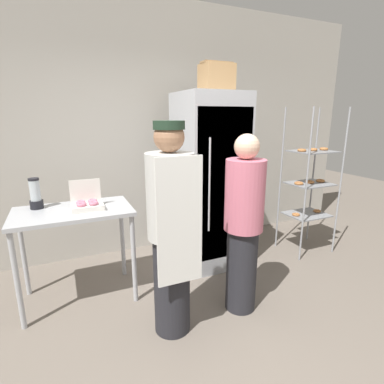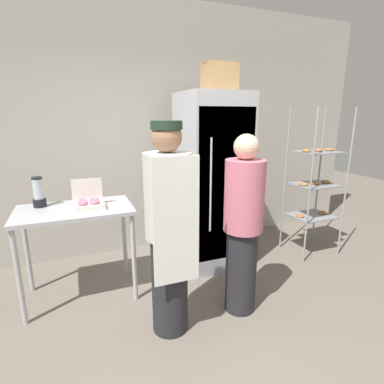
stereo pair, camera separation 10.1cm
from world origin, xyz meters
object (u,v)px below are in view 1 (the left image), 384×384
at_px(person_baker, 171,230).
at_px(blender_pitcher, 35,195).
at_px(cardboard_storage_box, 217,78).
at_px(person_customer, 243,225).
at_px(refrigerator, 209,182).
at_px(donut_box, 87,204).
at_px(baking_rack, 310,182).

bearing_deg(person_baker, blender_pitcher, 135.15).
relative_size(cardboard_storage_box, person_baker, 0.20).
bearing_deg(person_customer, refrigerator, 80.90).
relative_size(person_baker, person_customer, 1.07).
bearing_deg(person_customer, donut_box, 149.23).
bearing_deg(blender_pitcher, person_customer, -29.76).
xyz_separation_m(refrigerator, blender_pitcher, (-1.79, -0.02, 0.04)).
xyz_separation_m(blender_pitcher, person_baker, (0.96, -0.96, -0.14)).
relative_size(donut_box, blender_pitcher, 0.97).
distance_m(cardboard_storage_box, person_baker, 1.83).
distance_m(blender_pitcher, cardboard_storage_box, 2.17).
bearing_deg(blender_pitcher, baking_rack, -4.03).
relative_size(baking_rack, donut_box, 6.59).
relative_size(blender_pitcher, person_customer, 0.18).
height_order(baking_rack, blender_pitcher, baking_rack).
height_order(refrigerator, person_baker, refrigerator).
distance_m(donut_box, blender_pitcher, 0.48).
bearing_deg(baking_rack, donut_box, 179.90).
bearing_deg(cardboard_storage_box, person_baker, -132.37).
bearing_deg(baking_rack, person_customer, -153.82).
distance_m(blender_pitcher, person_customer, 1.90).
distance_m(baking_rack, donut_box, 2.68).
bearing_deg(donut_box, baking_rack, -0.10).
xyz_separation_m(refrigerator, donut_box, (-1.37, -0.23, -0.04)).
height_order(person_baker, person_customer, person_baker).
xyz_separation_m(blender_pitcher, person_customer, (1.64, -0.94, -0.22)).
bearing_deg(baking_rack, person_baker, -160.88).
bearing_deg(baking_rack, refrigerator, 169.72).
bearing_deg(refrigerator, person_customer, -99.10).
bearing_deg(refrigerator, cardboard_storage_box, 10.59).
bearing_deg(donut_box, blender_pitcher, 153.23).
bearing_deg(blender_pitcher, cardboard_storage_box, 1.03).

